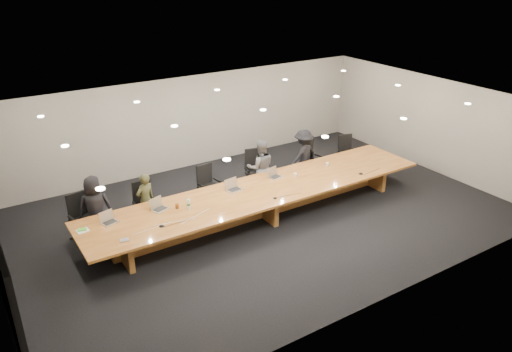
# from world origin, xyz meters

# --- Properties ---
(ground) EXTENTS (12.00, 12.00, 0.00)m
(ground) POSITION_xyz_m (0.00, 0.00, 0.00)
(ground) COLOR black
(ground) RESTS_ON ground
(back_wall) EXTENTS (12.00, 0.02, 2.80)m
(back_wall) POSITION_xyz_m (0.00, 4.00, 1.40)
(back_wall) COLOR beige
(back_wall) RESTS_ON ground
(conference_table) EXTENTS (9.00, 1.80, 0.75)m
(conference_table) POSITION_xyz_m (0.00, 0.00, 0.52)
(conference_table) COLOR brown
(conference_table) RESTS_ON ground
(chair_far_left) EXTENTS (0.67, 0.67, 1.14)m
(chair_far_left) POSITION_xyz_m (-4.03, 1.28, 0.57)
(chair_far_left) COLOR black
(chair_far_left) RESTS_ON ground
(chair_left) EXTENTS (0.57, 0.57, 1.11)m
(chair_left) POSITION_xyz_m (-2.58, 1.17, 0.55)
(chair_left) COLOR black
(chair_left) RESTS_ON ground
(chair_mid_left) EXTENTS (0.62, 0.62, 1.09)m
(chair_mid_left) POSITION_xyz_m (-0.78, 1.33, 0.55)
(chair_mid_left) COLOR black
(chair_mid_left) RESTS_ON ground
(chair_mid_right) EXTENTS (0.73, 0.73, 1.21)m
(chair_mid_right) POSITION_xyz_m (0.69, 1.34, 0.60)
(chair_mid_right) COLOR black
(chair_mid_right) RESTS_ON ground
(chair_right) EXTENTS (0.72, 0.72, 1.15)m
(chair_right) POSITION_xyz_m (2.53, 1.15, 0.57)
(chair_right) COLOR black
(chair_right) RESTS_ON ground
(chair_far_right) EXTENTS (0.66, 0.66, 1.06)m
(chair_far_right) POSITION_xyz_m (3.87, 1.19, 0.53)
(chair_far_right) COLOR black
(chair_far_right) RESTS_ON ground
(person_a) EXTENTS (0.84, 0.65, 1.53)m
(person_a) POSITION_xyz_m (-3.76, 1.20, 0.77)
(person_a) COLOR black
(person_a) RESTS_ON ground
(person_b) EXTENTS (0.56, 0.44, 1.35)m
(person_b) POSITION_xyz_m (-2.58, 1.14, 0.68)
(person_b) COLOR #393A1F
(person_b) RESTS_ON ground
(person_c) EXTENTS (0.92, 0.83, 1.55)m
(person_c) POSITION_xyz_m (0.68, 1.13, 0.78)
(person_c) COLOR #5A5A5C
(person_c) RESTS_ON ground
(person_d) EXTENTS (1.07, 0.73, 1.53)m
(person_d) POSITION_xyz_m (2.22, 1.25, 0.76)
(person_d) COLOR black
(person_d) RESTS_ON ground
(laptop_a) EXTENTS (0.38, 0.32, 0.26)m
(laptop_a) POSITION_xyz_m (-3.68, 0.36, 0.88)
(laptop_a) COLOR tan
(laptop_a) RESTS_ON conference_table
(laptop_b) EXTENTS (0.42, 0.36, 0.28)m
(laptop_b) POSITION_xyz_m (-2.53, 0.36, 0.89)
(laptop_b) COLOR tan
(laptop_b) RESTS_ON conference_table
(laptop_c) EXTENTS (0.40, 0.32, 0.29)m
(laptop_c) POSITION_xyz_m (-0.61, 0.33, 0.89)
(laptop_c) COLOR #C0AC93
(laptop_c) RESTS_ON conference_table
(laptop_d) EXTENTS (0.38, 0.32, 0.26)m
(laptop_d) POSITION_xyz_m (0.68, 0.43, 0.88)
(laptop_d) COLOR tan
(laptop_d) RESTS_ON conference_table
(water_bottle) EXTENTS (0.10, 0.10, 0.25)m
(water_bottle) POSITION_xyz_m (-1.98, 0.03, 0.87)
(water_bottle) COLOR silver
(water_bottle) RESTS_ON conference_table
(amber_mug) EXTENTS (0.11, 0.11, 0.11)m
(amber_mug) POSITION_xyz_m (-2.18, 0.22, 0.80)
(amber_mug) COLOR brown
(amber_mug) RESTS_ON conference_table
(paper_cup_near) EXTENTS (0.10, 0.10, 0.09)m
(paper_cup_near) POSITION_xyz_m (1.15, 0.19, 0.80)
(paper_cup_near) COLOR white
(paper_cup_near) RESTS_ON conference_table
(paper_cup_far) EXTENTS (0.09, 0.09, 0.09)m
(paper_cup_far) POSITION_xyz_m (2.32, 0.31, 0.80)
(paper_cup_far) COLOR white
(paper_cup_far) RESTS_ON conference_table
(notepad) EXTENTS (0.26, 0.22, 0.01)m
(notepad) POSITION_xyz_m (-4.27, 0.33, 0.76)
(notepad) COLOR white
(notepad) RESTS_ON conference_table
(lime_gadget) EXTENTS (0.20, 0.15, 0.03)m
(lime_gadget) POSITION_xyz_m (-4.27, 0.35, 0.78)
(lime_gadget) COLOR #53C233
(lime_gadget) RESTS_ON notepad
(av_box) EXTENTS (0.20, 0.17, 0.03)m
(av_box) POSITION_xyz_m (-3.66, -0.51, 0.76)
(av_box) COLOR silver
(av_box) RESTS_ON conference_table
(mic_left) EXTENTS (0.15, 0.15, 0.03)m
(mic_left) POSITION_xyz_m (-2.80, -0.37, 0.77)
(mic_left) COLOR black
(mic_left) RESTS_ON conference_table
(mic_center) EXTENTS (0.12, 0.12, 0.03)m
(mic_center) POSITION_xyz_m (-0.02, -0.56, 0.76)
(mic_center) COLOR black
(mic_center) RESTS_ON conference_table
(mic_right) EXTENTS (0.15, 0.15, 0.03)m
(mic_right) POSITION_xyz_m (2.70, -0.60, 0.77)
(mic_right) COLOR black
(mic_right) RESTS_ON conference_table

